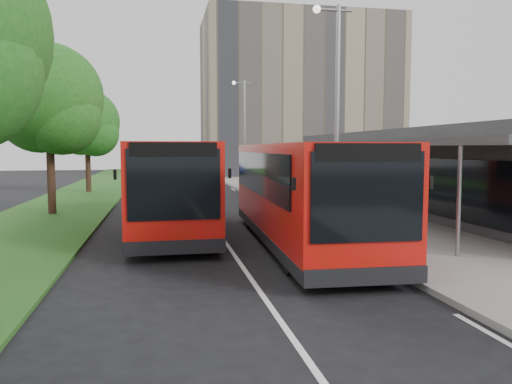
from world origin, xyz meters
TOP-DOWN VIEW (x-y plane):
  - ground at (0.00, 0.00)m, footprint 120.00×120.00m
  - pavement at (6.00, 20.00)m, footprint 5.00×80.00m
  - grass_verge at (-7.00, 20.00)m, footprint 5.00×80.00m
  - lane_centre_line at (0.00, 15.00)m, footprint 0.12×70.00m
  - kerb_dashes at (3.30, 19.00)m, footprint 0.12×56.00m
  - office_block at (14.00, 42.00)m, footprint 22.00×12.00m
  - station_building at (10.86, 8.00)m, footprint 7.70×26.00m
  - tree_mid at (-7.01, 9.05)m, footprint 4.88×4.88m
  - tree_far at (-7.01, 21.05)m, footprint 4.47×4.47m
  - lamp_post_near at (4.12, 2.00)m, footprint 1.44×0.28m
  - lamp_post_far at (4.12, 22.00)m, footprint 1.44×0.28m
  - bus_main at (2.33, 0.03)m, footprint 3.35×11.49m
  - bus_second at (-1.80, 3.95)m, footprint 3.14×11.64m
  - litter_bin at (5.51, 9.09)m, footprint 0.49×0.49m
  - bollard at (4.83, 18.32)m, footprint 0.20×0.20m
  - car_near at (1.58, 37.16)m, footprint 2.09×4.10m
  - car_far at (-1.16, 44.53)m, footprint 2.82×4.33m

SIDE VIEW (x-z plane):
  - ground at x=0.00m, z-range 0.00..0.00m
  - kerb_dashes at x=3.30m, z-range 0.00..0.01m
  - lane_centre_line at x=0.00m, z-range 0.00..0.01m
  - grass_verge at x=-7.00m, z-range 0.00..0.10m
  - pavement at x=6.00m, z-range 0.00..0.15m
  - litter_bin at x=5.51m, z-range 0.15..0.99m
  - bollard at x=4.83m, z-range 0.15..1.18m
  - car_near at x=1.58m, z-range 0.00..1.34m
  - car_far at x=-1.16m, z-range 0.00..1.35m
  - bus_main at x=2.33m, z-range 0.04..3.27m
  - bus_second at x=-1.80m, z-range 0.04..3.32m
  - station_building at x=10.86m, z-range 0.04..4.04m
  - tree_far at x=-7.01m, z-range 1.04..8.18m
  - lamp_post_near at x=4.12m, z-range 0.72..8.72m
  - lamp_post_far at x=4.12m, z-range 0.72..8.72m
  - tree_mid at x=-7.01m, z-range 1.14..8.99m
  - office_block at x=14.00m, z-range 0.00..18.00m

